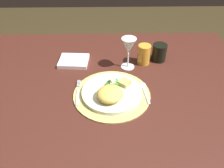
{
  "coord_description": "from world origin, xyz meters",
  "views": [
    {
      "loc": [
        -0.0,
        -0.8,
        1.41
      ],
      "look_at": [
        0.01,
        -0.03,
        0.77
      ],
      "focal_mm": 35.83,
      "sensor_mm": 36.0,
      "label": 1
    }
  ],
  "objects": [
    {
      "name": "amber_tumbler",
      "position": [
        0.18,
        0.17,
        0.8
      ],
      "size": [
        0.06,
        0.06,
        0.1
      ],
      "primitive_type": "cylinder",
      "color": "gold",
      "rests_on": "dining_table"
    },
    {
      "name": "dining_table",
      "position": [
        0.0,
        0.0,
        0.65
      ],
      "size": [
        1.4,
        1.01,
        0.75
      ],
      "color": "#431E17",
      "rests_on": "ground"
    },
    {
      "name": "pasta_serving",
      "position": [
        0.01,
        -0.12,
        0.8
      ],
      "size": [
        0.16,
        0.16,
        0.05
      ],
      "primitive_type": "ellipsoid",
      "rotation": [
        0.0,
        0.0,
        0.87
      ],
      "color": "#ECC455",
      "rests_on": "dinner_plate"
    },
    {
      "name": "bread_piece",
      "position": [
        0.07,
        -0.03,
        0.78
      ],
      "size": [
        0.07,
        0.06,
        0.02
      ],
      "primitive_type": "cube",
      "rotation": [
        0.0,
        0.0,
        2.44
      ],
      "color": "tan",
      "rests_on": "dinner_plate"
    },
    {
      "name": "fork",
      "position": [
        -0.13,
        -0.07,
        0.76
      ],
      "size": [
        0.02,
        0.16,
        0.0
      ],
      "color": "silver",
      "rests_on": "placemat"
    },
    {
      "name": "wine_glass",
      "position": [
        0.1,
        0.13,
        0.87
      ],
      "size": [
        0.07,
        0.07,
        0.16
      ],
      "color": "silver",
      "rests_on": "dining_table"
    },
    {
      "name": "dark_tumbler",
      "position": [
        0.27,
        0.2,
        0.8
      ],
      "size": [
        0.07,
        0.07,
        0.09
      ],
      "primitive_type": "cylinder",
      "color": "black",
      "rests_on": "dining_table"
    },
    {
      "name": "placemat",
      "position": [
        0.01,
        -0.08,
        0.75
      ],
      "size": [
        0.34,
        0.34,
        0.01
      ],
      "primitive_type": "cylinder",
      "color": "tan",
      "rests_on": "dining_table"
    },
    {
      "name": "spoon",
      "position": [
        0.16,
        -0.05,
        0.76
      ],
      "size": [
        0.03,
        0.15,
        0.01
      ],
      "color": "silver",
      "rests_on": "placemat"
    },
    {
      "name": "salad_greens",
      "position": [
        0.02,
        -0.03,
        0.78
      ],
      "size": [
        0.07,
        0.08,
        0.03
      ],
      "color": "#397D26",
      "rests_on": "dinner_plate"
    },
    {
      "name": "napkin",
      "position": [
        -0.18,
        0.18,
        0.76
      ],
      "size": [
        0.16,
        0.13,
        0.02
      ],
      "primitive_type": "cube",
      "rotation": [
        0.0,
        0.0,
        -0.07
      ],
      "color": "white",
      "rests_on": "dining_table"
    },
    {
      "name": "dinner_plate",
      "position": [
        0.01,
        -0.08,
        0.76
      ],
      "size": [
        0.26,
        0.26,
        0.02
      ],
      "primitive_type": "cylinder",
      "color": "silver",
      "rests_on": "placemat"
    }
  ]
}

